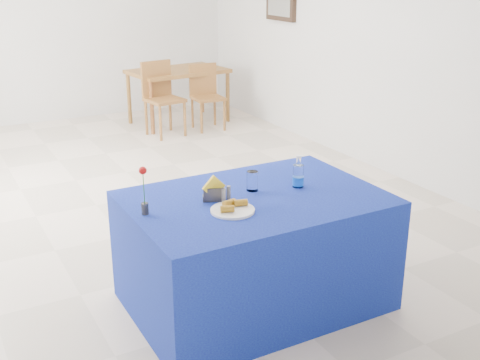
# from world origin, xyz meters

# --- Properties ---
(floor) EXTENTS (7.00, 7.00, 0.00)m
(floor) POSITION_xyz_m (0.00, 0.00, 0.00)
(floor) COLOR beige
(floor) RESTS_ON ground
(room_shell) EXTENTS (7.00, 7.00, 7.00)m
(room_shell) POSITION_xyz_m (0.00, 0.00, 1.75)
(room_shell) COLOR silver
(room_shell) RESTS_ON ground
(picture_frame) EXTENTS (0.06, 0.64, 0.52)m
(picture_frame) POSITION_xyz_m (2.47, 1.60, 1.70)
(picture_frame) COLOR black
(picture_frame) RESTS_ON room_shell
(picture_art) EXTENTS (0.02, 0.52, 0.40)m
(picture_art) POSITION_xyz_m (2.44, 1.60, 1.70)
(picture_art) COLOR #998C66
(picture_art) RESTS_ON room_shell
(plate) EXTENTS (0.27, 0.27, 0.01)m
(plate) POSITION_xyz_m (-0.34, -2.34, 0.77)
(plate) COLOR white
(plate) RESTS_ON blue_table
(drinking_glass) EXTENTS (0.07, 0.07, 0.13)m
(drinking_glass) POSITION_xyz_m (-0.06, -2.09, 0.82)
(drinking_glass) COLOR white
(drinking_glass) RESTS_ON blue_table
(salt_shaker) EXTENTS (0.03, 0.03, 0.08)m
(salt_shaker) POSITION_xyz_m (-0.31, -2.17, 0.80)
(salt_shaker) COLOR gray
(salt_shaker) RESTS_ON blue_table
(pepper_shaker) EXTENTS (0.03, 0.03, 0.08)m
(pepper_shaker) POSITION_xyz_m (-0.26, -2.15, 0.80)
(pepper_shaker) COLOR slate
(pepper_shaker) RESTS_ON blue_table
(blue_table) EXTENTS (1.60, 1.10, 0.76)m
(blue_table) POSITION_xyz_m (-0.10, -2.20, 0.38)
(blue_table) COLOR navy
(blue_table) RESTS_ON floor
(water_bottle) EXTENTS (0.08, 0.08, 0.21)m
(water_bottle) POSITION_xyz_m (0.24, -2.17, 0.83)
(water_bottle) COLOR white
(water_bottle) RESTS_ON blue_table
(napkin_holder) EXTENTS (0.16, 0.11, 0.17)m
(napkin_holder) POSITION_xyz_m (-0.36, -2.13, 0.81)
(napkin_holder) COLOR #343439
(napkin_holder) RESTS_ON blue_table
(rose_vase) EXTENTS (0.05, 0.05, 0.30)m
(rose_vase) POSITION_xyz_m (-0.81, -2.13, 0.90)
(rose_vase) COLOR #242429
(rose_vase) RESTS_ON blue_table
(oak_table) EXTENTS (1.37, 0.96, 0.76)m
(oak_table) POSITION_xyz_m (1.38, 2.52, 0.68)
(oak_table) COLOR olive
(oak_table) RESTS_ON floor
(chair_bg_left) EXTENTS (0.49, 0.49, 0.96)m
(chair_bg_left) POSITION_xyz_m (0.93, 2.05, 0.55)
(chair_bg_left) COLOR #925B2A
(chair_bg_left) RESTS_ON floor
(chair_bg_right) EXTENTS (0.41, 0.41, 0.87)m
(chair_bg_right) POSITION_xyz_m (1.58, 2.06, 0.50)
(chair_bg_right) COLOR #925B2A
(chair_bg_right) RESTS_ON floor
(banana_pieces) EXTENTS (0.21, 0.14, 0.04)m
(banana_pieces) POSITION_xyz_m (-0.33, -2.32, 0.80)
(banana_pieces) COLOR gold
(banana_pieces) RESTS_ON plate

